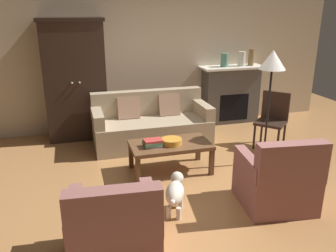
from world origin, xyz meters
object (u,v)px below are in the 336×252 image
(mantel_vase_cream, at_px, (242,59))
(couch, at_px, (151,126))
(armoire, at_px, (75,80))
(book_stack, at_px, (153,143))
(armchair_near_left, at_px, (114,232))
(floor_lamp, at_px, (272,67))
(side_chair_wooden, at_px, (273,116))
(fireplace, at_px, (231,94))
(mantel_vase_jade, at_px, (224,60))
(mantel_vase_bronze, at_px, (251,57))
(armchair_near_right, at_px, (277,181))
(coffee_table, at_px, (170,147))
(fruit_bowl, at_px, (172,141))
(dog, at_px, (175,192))

(mantel_vase_cream, bearing_deg, couch, -159.81)
(armoire, xyz_separation_m, mantel_vase_cream, (3.13, 0.06, 0.23))
(book_stack, relative_size, armchair_near_left, 0.30)
(floor_lamp, bearing_deg, couch, 138.94)
(couch, relative_size, side_chair_wooden, 2.13)
(fireplace, height_order, mantel_vase_jade, mantel_vase_jade)
(mantel_vase_jade, distance_m, mantel_vase_bronze, 0.56)
(book_stack, height_order, mantel_vase_bronze, mantel_vase_bronze)
(mantel_vase_jade, bearing_deg, armoire, -178.76)
(couch, height_order, mantel_vase_jade, mantel_vase_jade)
(armchair_near_left, xyz_separation_m, armchair_near_right, (1.91, 0.45, 0.00))
(fireplace, height_order, floor_lamp, floor_lamp)
(floor_lamp, bearing_deg, armoire, 143.60)
(coffee_table, relative_size, mantel_vase_cream, 3.98)
(book_stack, xyz_separation_m, mantel_vase_bronze, (2.42, 1.88, 0.81))
(armoire, height_order, fruit_bowl, armoire)
(mantel_vase_cream, bearing_deg, mantel_vase_bronze, 0.00)
(fruit_bowl, height_order, book_stack, book_stack)
(armchair_near_right, relative_size, dog, 1.64)
(mantel_vase_jade, distance_m, armchair_near_right, 3.24)
(mantel_vase_bronze, relative_size, dog, 0.59)
(coffee_table, bearing_deg, armchair_near_right, -52.53)
(couch, distance_m, floor_lamp, 2.17)
(coffee_table, bearing_deg, dog, -103.19)
(couch, distance_m, armchair_near_left, 2.92)
(couch, relative_size, fruit_bowl, 6.79)
(coffee_table, distance_m, mantel_vase_cream, 2.83)
(fireplace, xyz_separation_m, side_chair_wooden, (0.09, -1.39, -0.06))
(mantel_vase_bronze, bearing_deg, mantel_vase_jade, 180.00)
(mantel_vase_jade, bearing_deg, armchair_near_right, -102.64)
(armchair_near_left, bearing_deg, armoire, 93.06)
(couch, relative_size, dog, 3.58)
(side_chair_wooden, relative_size, floor_lamp, 0.55)
(armoire, distance_m, armchair_near_left, 3.50)
(armchair_near_left, relative_size, dog, 1.64)
(fruit_bowl, height_order, armchair_near_left, armchair_near_left)
(side_chair_wooden, xyz_separation_m, dog, (-2.10, -1.45, -0.27))
(couch, relative_size, armchair_near_left, 2.18)
(side_chair_wooden, distance_m, dog, 2.57)
(armoire, height_order, mantel_vase_cream, armoire)
(mantel_vase_jade, height_order, dog, mantel_vase_jade)
(fireplace, bearing_deg, couch, -157.47)
(side_chair_wooden, bearing_deg, armchair_near_right, -119.74)
(mantel_vase_bronze, height_order, armchair_near_left, mantel_vase_bronze)
(floor_lamp, relative_size, dog, 3.07)
(fireplace, xyz_separation_m, floor_lamp, (-0.38, -1.97, 0.86))
(fireplace, relative_size, fruit_bowl, 4.45)
(book_stack, bearing_deg, dog, -88.37)
(book_stack, distance_m, mantel_vase_jade, 2.76)
(mantel_vase_cream, relative_size, armchair_near_left, 0.31)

